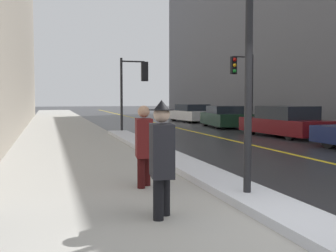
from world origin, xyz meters
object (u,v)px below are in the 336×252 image
at_px(parked_car_dark_green, 225,117).
at_px(parked_car_white, 192,113).
at_px(parked_car_maroon, 285,122).
at_px(pedestrian_with_shoulder_bag, 162,154).
at_px(pedestrian_trailing, 144,142).
at_px(traffic_light_far, 241,75).
at_px(traffic_light_near, 136,79).

distance_m(parked_car_dark_green, parked_car_white, 5.71).
relative_size(parked_car_maroon, parked_car_dark_green, 1.09).
relative_size(pedestrian_with_shoulder_bag, parked_car_dark_green, 0.37).
bearing_deg(pedestrian_trailing, traffic_light_far, 154.96).
height_order(pedestrian_with_shoulder_bag, parked_car_maroon, pedestrian_with_shoulder_bag).
distance_m(traffic_light_near, pedestrian_with_shoulder_bag, 14.13).
distance_m(parked_car_maroon, parked_car_dark_green, 5.98).
bearing_deg(traffic_light_far, parked_car_white, -93.21).
bearing_deg(pedestrian_with_shoulder_bag, parked_car_white, 167.20).
xyz_separation_m(traffic_light_near, parked_car_maroon, (5.74, -3.45, -1.89)).
distance_m(traffic_light_far, parked_car_dark_green, 2.89).
bearing_deg(parked_car_dark_green, pedestrian_trailing, 157.09).
height_order(traffic_light_far, pedestrian_trailing, traffic_light_far).
bearing_deg(pedestrian_with_shoulder_bag, traffic_light_far, 158.04).
relative_size(traffic_light_far, parked_car_dark_green, 0.91).
height_order(pedestrian_trailing, parked_car_dark_green, pedestrian_trailing).
height_order(parked_car_dark_green, parked_car_white, parked_car_white).
relative_size(traffic_light_near, parked_car_white, 0.81).
bearing_deg(pedestrian_with_shoulder_bag, pedestrian_trailing, -178.43).
height_order(traffic_light_far, pedestrian_with_shoulder_bag, traffic_light_far).
xyz_separation_m(pedestrian_with_shoulder_bag, parked_car_white, (8.09, 22.05, -0.30)).
distance_m(pedestrian_with_shoulder_bag, pedestrian_trailing, 2.00).
xyz_separation_m(pedestrian_trailing, parked_car_white, (7.89, 20.06, -0.25)).
bearing_deg(parked_car_dark_green, traffic_light_near, 120.16).
relative_size(traffic_light_far, parked_car_maroon, 0.83).
bearing_deg(pedestrian_with_shoulder_bag, traffic_light_near, 177.11).
height_order(traffic_light_near, parked_car_white, traffic_light_near).
distance_m(traffic_light_near, traffic_light_far, 5.72).
height_order(traffic_light_far, parked_car_dark_green, traffic_light_far).
relative_size(pedestrian_trailing, parked_car_dark_green, 0.35).
bearing_deg(traffic_light_far, parked_car_maroon, 87.19).
xyz_separation_m(traffic_light_far, parked_car_maroon, (0.07, -4.18, -2.22)).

